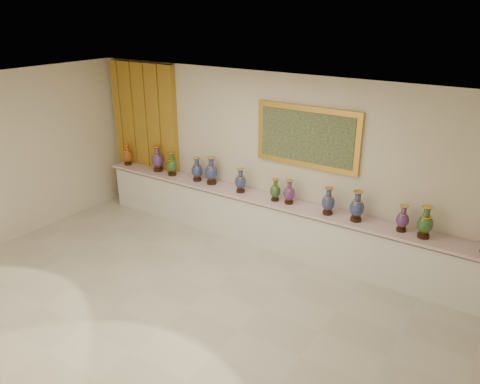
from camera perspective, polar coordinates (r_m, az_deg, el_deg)
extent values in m
plane|color=beige|center=(6.87, -6.34, -13.88)|extent=(8.00, 8.00, 0.00)
plane|color=beige|center=(8.05, 4.63, 3.69)|extent=(8.00, 0.00, 8.00)
plane|color=beige|center=(9.11, -26.58, 3.58)|extent=(0.00, 5.00, 5.00)
plane|color=white|center=(5.68, -7.62, 11.55)|extent=(8.00, 8.00, 0.00)
cube|color=#B78B27|center=(9.77, -11.34, 6.61)|extent=(1.64, 0.14, 2.95)
cube|color=gold|center=(7.63, 8.17, 6.66)|extent=(1.80, 0.06, 1.00)
cube|color=black|center=(7.60, 8.05, 6.61)|extent=(1.62, 0.02, 0.82)
cube|color=white|center=(8.27, 3.62, -3.95)|extent=(7.20, 0.42, 0.81)
cube|color=silver|center=(8.06, 3.62, -0.99)|extent=(7.28, 0.48, 0.05)
cylinder|color=#33170E|center=(10.05, -13.47, 3.40)|extent=(0.15, 0.15, 0.04)
cone|color=gold|center=(10.03, -13.49, 3.66)|extent=(0.13, 0.13, 0.03)
ellipsoid|color=maroon|center=(10.00, -13.55, 4.31)|extent=(0.22, 0.22, 0.25)
cylinder|color=gold|center=(9.97, -13.61, 4.90)|extent=(0.14, 0.14, 0.01)
cylinder|color=maroon|center=(9.95, -13.63, 5.20)|extent=(0.08, 0.08, 0.09)
cone|color=maroon|center=(9.93, -13.67, 5.55)|extent=(0.14, 0.14, 0.03)
cylinder|color=gold|center=(9.93, -13.67, 5.64)|extent=(0.14, 0.14, 0.01)
cylinder|color=#33170E|center=(9.54, -9.95, 2.71)|extent=(0.18, 0.18, 0.05)
cone|color=gold|center=(9.52, -9.97, 3.03)|extent=(0.16, 0.16, 0.03)
ellipsoid|color=#261349|center=(9.47, -10.03, 3.84)|extent=(0.30, 0.30, 0.30)
cylinder|color=gold|center=(9.44, -10.08, 4.57)|extent=(0.16, 0.16, 0.01)
cylinder|color=#261349|center=(9.42, -10.10, 4.95)|extent=(0.09, 0.09, 0.11)
cone|color=#261349|center=(9.40, -10.13, 5.37)|extent=(0.16, 0.16, 0.04)
cylinder|color=gold|center=(9.39, -10.14, 5.49)|extent=(0.17, 0.17, 0.01)
cylinder|color=#33170E|center=(9.25, -8.26, 2.19)|extent=(0.16, 0.16, 0.05)
cone|color=gold|center=(9.23, -8.27, 2.49)|extent=(0.14, 0.14, 0.03)
ellipsoid|color=black|center=(9.19, -8.31, 3.24)|extent=(0.28, 0.28, 0.27)
cylinder|color=gold|center=(9.15, -8.35, 3.91)|extent=(0.15, 0.15, 0.01)
cylinder|color=black|center=(9.14, -8.37, 4.26)|extent=(0.09, 0.09, 0.10)
cone|color=black|center=(9.12, -8.40, 4.65)|extent=(0.15, 0.15, 0.04)
cylinder|color=gold|center=(9.11, -8.40, 4.76)|extent=(0.15, 0.15, 0.01)
cylinder|color=#33170E|center=(8.90, -5.22, 1.55)|extent=(0.16, 0.16, 0.05)
cone|color=gold|center=(8.88, -5.23, 1.85)|extent=(0.14, 0.14, 0.03)
ellipsoid|color=#111444|center=(8.84, -5.26, 2.62)|extent=(0.24, 0.24, 0.27)
cylinder|color=gold|center=(8.81, -5.28, 3.31)|extent=(0.15, 0.15, 0.01)
cylinder|color=#111444|center=(8.79, -5.30, 3.67)|extent=(0.08, 0.08, 0.10)
cone|color=#111444|center=(8.77, -5.31, 4.08)|extent=(0.15, 0.15, 0.04)
cylinder|color=gold|center=(8.76, -5.32, 4.19)|extent=(0.15, 0.15, 0.01)
cylinder|color=#33170E|center=(8.72, -3.48, 1.17)|extent=(0.18, 0.18, 0.05)
cone|color=gold|center=(8.70, -3.49, 1.52)|extent=(0.16, 0.16, 0.03)
ellipsoid|color=#111444|center=(8.65, -3.51, 2.41)|extent=(0.27, 0.27, 0.30)
cylinder|color=gold|center=(8.61, -3.53, 3.21)|extent=(0.16, 0.16, 0.01)
cylinder|color=#111444|center=(8.59, -3.54, 3.63)|extent=(0.10, 0.10, 0.11)
cone|color=#111444|center=(8.56, -3.55, 4.10)|extent=(0.16, 0.16, 0.04)
cylinder|color=gold|center=(8.56, -3.55, 4.23)|extent=(0.17, 0.17, 0.01)
cylinder|color=#33170E|center=(8.32, 0.08, 0.15)|extent=(0.15, 0.15, 0.04)
cone|color=gold|center=(8.30, 0.08, 0.45)|extent=(0.13, 0.13, 0.03)
ellipsoid|color=#111444|center=(8.26, 0.08, 1.23)|extent=(0.24, 0.24, 0.25)
cylinder|color=gold|center=(8.22, 0.08, 1.93)|extent=(0.14, 0.14, 0.01)
cylinder|color=#111444|center=(8.20, 0.08, 2.30)|extent=(0.08, 0.08, 0.09)
cone|color=#111444|center=(8.18, 0.08, 2.71)|extent=(0.14, 0.14, 0.03)
cylinder|color=gold|center=(8.18, 0.08, 2.82)|extent=(0.14, 0.14, 0.01)
cylinder|color=#33170E|center=(7.98, 4.29, -0.90)|extent=(0.14, 0.14, 0.04)
cone|color=gold|center=(7.97, 4.30, -0.62)|extent=(0.12, 0.12, 0.03)
ellipsoid|color=black|center=(7.93, 4.32, 0.11)|extent=(0.24, 0.24, 0.23)
cylinder|color=gold|center=(7.89, 4.34, 0.75)|extent=(0.12, 0.12, 0.01)
cylinder|color=black|center=(7.87, 4.35, 1.09)|extent=(0.07, 0.07, 0.08)
cone|color=black|center=(7.85, 4.37, 1.47)|extent=(0.12, 0.12, 0.03)
cylinder|color=gold|center=(7.85, 4.37, 1.57)|extent=(0.13, 0.13, 0.01)
cylinder|color=#33170E|center=(7.89, 5.98, -1.24)|extent=(0.15, 0.15, 0.04)
cone|color=gold|center=(7.87, 5.99, -0.93)|extent=(0.13, 0.13, 0.03)
ellipsoid|color=#261349|center=(7.83, 6.02, -0.16)|extent=(0.25, 0.25, 0.24)
cylinder|color=gold|center=(7.79, 6.05, 0.53)|extent=(0.13, 0.13, 0.01)
cylinder|color=#261349|center=(7.77, 6.07, 0.88)|extent=(0.08, 0.08, 0.09)
cone|color=#261349|center=(7.75, 6.09, 1.29)|extent=(0.13, 0.13, 0.03)
cylinder|color=gold|center=(7.75, 6.09, 1.40)|extent=(0.13, 0.13, 0.01)
cylinder|color=#33170E|center=(7.58, 10.62, -2.48)|extent=(0.16, 0.16, 0.04)
cone|color=gold|center=(7.56, 10.64, -2.15)|extent=(0.14, 0.14, 0.03)
ellipsoid|color=#111444|center=(7.51, 10.71, -1.28)|extent=(0.27, 0.27, 0.26)
cylinder|color=gold|center=(7.47, 10.77, -0.50)|extent=(0.14, 0.14, 0.01)
cylinder|color=#111444|center=(7.45, 10.80, -0.10)|extent=(0.08, 0.08, 0.09)
cone|color=#111444|center=(7.42, 10.83, 0.36)|extent=(0.14, 0.14, 0.03)
cylinder|color=gold|center=(7.42, 10.84, 0.49)|extent=(0.15, 0.15, 0.01)
cylinder|color=#33170E|center=(7.44, 13.93, -3.24)|extent=(0.17, 0.17, 0.05)
cone|color=gold|center=(7.42, 13.97, -2.86)|extent=(0.15, 0.15, 0.03)
ellipsoid|color=#111444|center=(7.36, 14.06, -1.91)|extent=(0.28, 0.28, 0.28)
cylinder|color=gold|center=(7.32, 14.15, -1.05)|extent=(0.16, 0.16, 0.01)
cylinder|color=#111444|center=(7.29, 14.19, -0.60)|extent=(0.09, 0.09, 0.10)
cone|color=#111444|center=(7.27, 14.24, -0.09)|extent=(0.16, 0.16, 0.04)
cylinder|color=gold|center=(7.26, 14.25, 0.05)|extent=(0.16, 0.16, 0.01)
cylinder|color=#33170E|center=(7.31, 19.05, -4.34)|extent=(0.14, 0.14, 0.04)
cone|color=gold|center=(7.29, 19.09, -4.03)|extent=(0.13, 0.13, 0.03)
ellipsoid|color=#261349|center=(7.24, 19.20, -3.23)|extent=(0.24, 0.24, 0.24)
cylinder|color=gold|center=(7.20, 19.29, -2.51)|extent=(0.13, 0.13, 0.01)
cylinder|color=#261349|center=(7.18, 19.35, -2.13)|extent=(0.08, 0.08, 0.09)
cone|color=#261349|center=(7.16, 19.40, -1.71)|extent=(0.13, 0.13, 0.03)
cylinder|color=gold|center=(7.16, 19.42, -1.59)|extent=(0.13, 0.13, 0.01)
cylinder|color=#33170E|center=(7.22, 21.43, -4.98)|extent=(0.17, 0.17, 0.05)
cone|color=gold|center=(7.20, 21.49, -4.61)|extent=(0.15, 0.15, 0.03)
ellipsoid|color=black|center=(7.14, 21.63, -3.64)|extent=(0.27, 0.27, 0.28)
cylinder|color=gold|center=(7.09, 21.77, -2.77)|extent=(0.15, 0.15, 0.01)
cylinder|color=black|center=(7.07, 21.84, -2.32)|extent=(0.09, 0.09, 0.10)
cone|color=black|center=(7.04, 21.91, -1.80)|extent=(0.15, 0.15, 0.04)
cylinder|color=gold|center=(7.04, 21.93, -1.66)|extent=(0.16, 0.16, 0.01)
cube|color=white|center=(9.00, -7.34, 1.55)|extent=(0.10, 0.06, 0.00)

